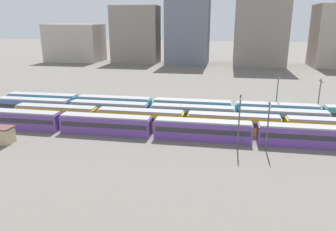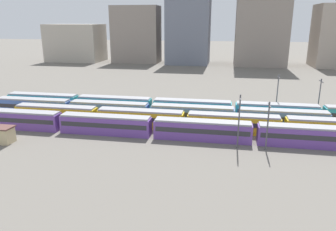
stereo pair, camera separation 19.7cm
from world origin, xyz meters
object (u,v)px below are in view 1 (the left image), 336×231
Objects in this scene: catenary_pole_2 at (268,123)px; train_track_2 at (150,112)px; train_track_3 at (192,108)px; catenary_pole_0 at (239,119)px; signal_hut at (3,135)px; catenary_pole_3 at (319,96)px; train_track_0 at (255,133)px; train_track_1 at (186,121)px; catenary_pole_1 at (277,93)px.

train_track_2 is at bearing 150.40° from catenary_pole_2.
catenary_pole_0 reaches higher than train_track_3.
signal_hut is at bearing -143.24° from train_track_3.
catenary_pole_2 is 0.94× the size of catenary_pole_3.
train_track_2 is 29.41m from signal_hut.
train_track_0 and train_track_2 have the same top height.
signal_hut is (-31.58, -13.31, -0.35)m from train_track_1.
catenary_pole_1 reaches higher than train_track_0.
signal_hut is at bearing -169.75° from train_track_0.
train_track_1 is 20.75× the size of signal_hut.
train_track_0 is 31.25× the size of signal_hut.
train_track_2 is 27.38m from catenary_pole_2.
catenary_pole_3 is (37.08, 8.14, 3.20)m from train_track_2.
catenary_pole_0 reaches higher than catenary_pole_2.
train_track_0 is 11.78× the size of catenary_pole_0.
signal_hut is at bearing -157.15° from train_track_1.
train_track_2 is at bearing 38.99° from signal_hut.
catenary_pole_3 is at bearing 58.16° from catenary_pole_2.
signal_hut is (-44.82, -8.11, -0.35)m from train_track_0.
catenary_pole_3 is (15.12, 18.54, 3.20)m from train_track_0.
catenary_pole_1 is at bearing 72.14° from train_track_0.
train_track_3 is 19.77m from catenary_pole_1.
catenary_pole_3 is (28.35, 13.34, 3.20)m from train_track_1.
catenary_pole_1 is 22.38m from catenary_pole_2.
train_track_0 is 20.36m from train_track_3.
train_track_0 is 4.54m from catenary_pole_2.
train_track_1 reaches higher than signal_hut.
train_track_3 is (-13.09, 15.60, 0.00)m from train_track_0.
catenary_pole_3 is at bearing 49.82° from catenary_pole_0.
train_track_0 is 24.13m from catenary_pole_3.
train_track_3 is at bearing 118.31° from catenary_pole_0.
catenary_pole_1 is at bearing 27.94° from signal_hut.
train_track_3 is 10.94× the size of catenary_pole_2.
catenary_pole_1 is at bearing 16.85° from train_track_2.
catenary_pole_0 is at bearing -130.18° from catenary_pole_3.
train_track_2 is 0.80× the size of train_track_3.
catenary_pole_0 is at bearing 6.98° from signal_hut.
catenary_pole_3 reaches higher than train_track_1.
catenary_pole_0 reaches higher than train_track_2.
train_track_3 is at bearing 130.00° from train_track_0.
catenary_pole_1 is at bearing 78.71° from catenary_pole_2.
train_track_0 is 20.16m from catenary_pole_1.
signal_hut is at bearing -152.06° from catenary_pole_1.
catenary_pole_2 is at bearing -121.84° from catenary_pole_3.
train_track_1 is 8.73× the size of catenary_pole_2.
catenary_pole_3 is (18.19, 21.53, -0.22)m from catenary_pole_0.
train_track_0 is 5.48m from catenary_pole_0.
train_track_3 reaches higher than signal_hut.
catenary_pole_0 is 1.12× the size of catenary_pole_2.
catenary_pole_0 is 2.65× the size of signal_hut.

